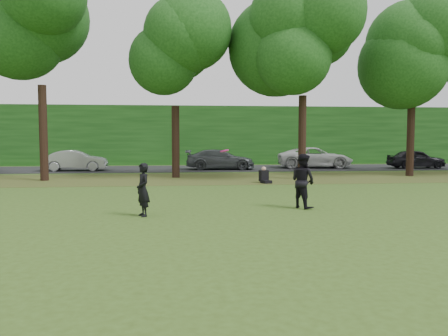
% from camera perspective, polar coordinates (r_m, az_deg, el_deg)
% --- Properties ---
extents(ground, '(120.00, 120.00, 0.00)m').
position_cam_1_polar(ground, '(11.94, 7.94, -7.19)').
color(ground, '#334B17').
rests_on(ground, ground).
extents(leaf_litter, '(60.00, 7.00, 0.01)m').
position_cam_1_polar(leaf_litter, '(24.64, 0.68, -1.37)').
color(leaf_litter, '#51481D').
rests_on(leaf_litter, ground).
extents(street, '(70.00, 7.00, 0.02)m').
position_cam_1_polar(street, '(32.58, -0.94, -0.05)').
color(street, black).
rests_on(street, ground).
extents(far_hedge, '(70.00, 3.00, 5.00)m').
position_cam_1_polar(far_hedge, '(38.48, -1.73, 4.28)').
color(far_hedge, '#164012').
rests_on(far_hedge, ground).
extents(player_left, '(0.58, 0.68, 1.57)m').
position_cam_1_polar(player_left, '(13.00, -10.54, -2.81)').
color(player_left, black).
rests_on(player_left, ground).
extents(player_right, '(1.03, 1.09, 1.78)m').
position_cam_1_polar(player_right, '(14.52, 10.25, -1.67)').
color(player_right, black).
rests_on(player_right, ground).
extents(parked_cars, '(36.26, 3.71, 1.55)m').
position_cam_1_polar(parked_cars, '(31.68, 1.08, 1.17)').
color(parked_cars, black).
rests_on(parked_cars, street).
extents(frisbee, '(0.34, 0.34, 0.11)m').
position_cam_1_polar(frisbee, '(13.29, 0.05, 2.25)').
color(frisbee, '#DF128F').
rests_on(frisbee, ground).
extents(seated_person, '(0.59, 0.81, 0.83)m').
position_cam_1_polar(seated_person, '(22.29, 5.30, -1.16)').
color(seated_person, black).
rests_on(seated_person, ground).
extents(tree_line, '(55.30, 7.90, 12.31)m').
position_cam_1_polar(tree_line, '(25.05, -0.10, 16.76)').
color(tree_line, black).
rests_on(tree_line, ground).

